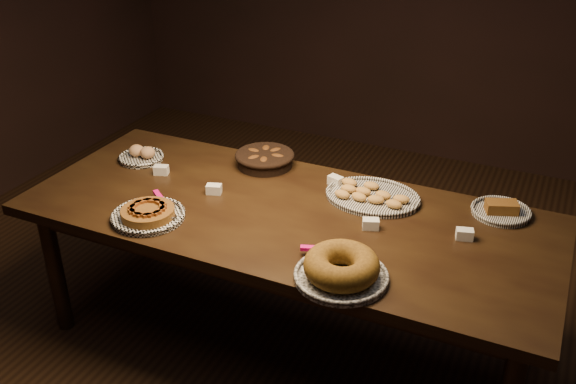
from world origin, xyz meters
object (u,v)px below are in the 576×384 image
at_px(buffet_table, 285,225).
at_px(apple_tart_plate, 148,214).
at_px(bundt_cake_plate, 341,268).
at_px(madeleine_platter, 371,196).

relative_size(buffet_table, apple_tart_plate, 6.83).
bearing_deg(apple_tart_plate, bundt_cake_plate, -4.02).
bearing_deg(buffet_table, bundt_cake_plate, -42.59).
bearing_deg(buffet_table, madeleine_platter, 40.31).
relative_size(apple_tart_plate, madeleine_platter, 0.80).
bearing_deg(apple_tart_plate, buffet_table, 31.32).
distance_m(buffet_table, madeleine_platter, 0.43).
distance_m(buffet_table, bundt_cake_plate, 0.57).
bearing_deg(apple_tart_plate, madeleine_platter, 34.98).
height_order(buffet_table, bundt_cake_plate, bundt_cake_plate).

